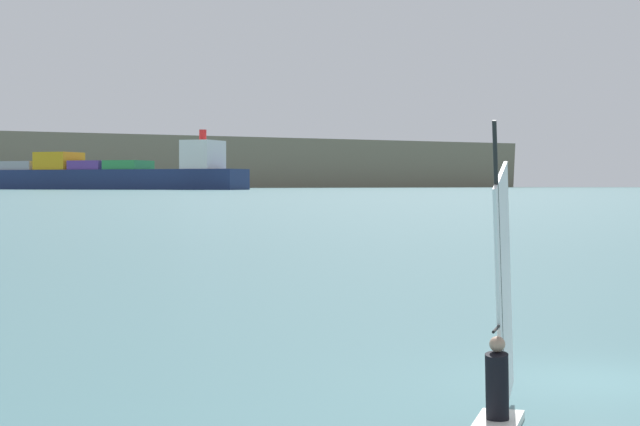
{
  "coord_description": "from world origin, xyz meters",
  "views": [
    {
      "loc": [
        -11.68,
        -14.88,
        3.39
      ],
      "look_at": [
        -0.0,
        12.07,
        2.58
      ],
      "focal_mm": 60.21,
      "sensor_mm": 36.0,
      "label": 1
    }
  ],
  "objects": [
    {
      "name": "windsurfer",
      "position": [
        -3.44,
        -2.19,
        1.05
      ],
      "size": [
        2.44,
        2.84,
        4.31
      ],
      "rotation": [
        0.0,
        0.0,
        4.02
      ],
      "color": "white",
      "rests_on": "ground_plane"
    },
    {
      "name": "ground_plane",
      "position": [
        0.0,
        0.0,
        0.0
      ],
      "size": [
        4000.0,
        4000.0,
        0.0
      ],
      "primitive_type": "plane",
      "color": "#386066"
    },
    {
      "name": "distant_headland",
      "position": [
        413.9,
        971.0,
        20.48
      ],
      "size": [
        1081.39,
        436.59,
        40.96
      ],
      "primitive_type": "cube",
      "rotation": [
        0.0,
        0.0,
        0.12
      ],
      "color": "#756B56",
      "rests_on": "ground_plane"
    },
    {
      "name": "cargo_ship",
      "position": [
        115.83,
        608.85,
        8.72
      ],
      "size": [
        152.55,
        151.86,
        33.44
      ],
      "rotation": [
        0.0,
        0.0,
        2.36
      ],
      "color": "navy",
      "rests_on": "ground_plane"
    }
  ]
}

